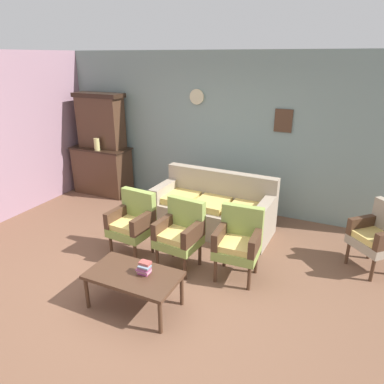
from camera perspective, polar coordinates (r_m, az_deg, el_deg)
ground_plane at (r=4.48m, az=-6.08°, el=-14.52°), size 7.68×7.68×0.00m
wall_back_with_decor at (r=6.16m, az=6.13°, el=9.37°), size 6.40×0.09×2.70m
side_cabinet at (r=7.27m, az=-14.31°, el=3.45°), size 1.16×0.55×0.93m
cabinet_upper_hutch at (r=7.10m, az=-14.63°, el=11.21°), size 0.99×0.38×1.03m
vase_on_cabinet at (r=6.93m, az=-15.19°, el=7.48°), size 0.11×0.11×0.23m
floral_couch at (r=5.58m, az=3.53°, el=-2.95°), size 1.88×0.86×0.90m
armchair_near_cabinet at (r=4.88m, az=-9.61°, el=-4.69°), size 0.56×0.53×0.90m
armchair_row_middle at (r=4.54m, az=-1.89°, el=-6.45°), size 0.56×0.54×0.90m
armchair_near_couch_end at (r=4.37m, az=7.55°, el=-7.80°), size 0.54×0.52×0.90m
wingback_chair_by_fireplace at (r=5.06m, az=28.09°, el=-6.12°), size 0.71×0.71×0.90m
coffee_table at (r=3.95m, az=-9.46°, el=-13.48°), size 1.00×0.56×0.42m
book_stack_on_table at (r=3.87m, az=-7.75°, el=-12.17°), size 0.16×0.12×0.14m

